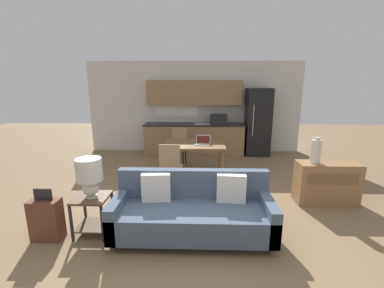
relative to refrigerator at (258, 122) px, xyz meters
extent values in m
plane|color=#7F6647|center=(-1.85, -4.25, -0.97)|extent=(20.00, 20.00, 0.00)
cube|color=silver|center=(-1.85, 0.38, 0.38)|extent=(6.40, 0.06, 2.70)
cube|color=white|center=(-2.39, 0.35, 0.59)|extent=(1.25, 0.01, 0.90)
cube|color=#8E704C|center=(-1.85, 0.04, -0.54)|extent=(2.90, 0.62, 0.86)
cube|color=#232326|center=(-1.85, 0.04, -0.09)|extent=(2.93, 0.65, 0.04)
cube|color=#B2B5B7|center=(-1.59, -0.01, -0.06)|extent=(0.48, 0.36, 0.01)
cylinder|color=#B7BABC|center=(-1.59, 0.16, 0.05)|extent=(0.02, 0.02, 0.24)
cube|color=#8E704C|center=(-1.85, 0.18, 0.83)|extent=(2.76, 0.34, 0.70)
cube|color=black|center=(-1.15, -0.01, 0.07)|extent=(0.48, 0.36, 0.28)
cube|color=black|center=(0.00, 0.00, 0.00)|extent=(0.68, 0.66, 1.93)
cylinder|color=silver|center=(-0.20, -0.35, 0.10)|extent=(0.02, 0.02, 0.87)
cube|color=brown|center=(-1.81, -1.82, -0.24)|extent=(1.36, 0.96, 0.04)
cylinder|color=brown|center=(-2.43, -2.24, -0.62)|extent=(0.05, 0.05, 0.70)
cylinder|color=brown|center=(-1.19, -2.24, -0.62)|extent=(0.05, 0.05, 0.70)
cylinder|color=brown|center=(-2.43, -1.40, -0.62)|extent=(0.05, 0.05, 0.70)
cylinder|color=brown|center=(-1.19, -1.40, -0.62)|extent=(0.05, 0.05, 0.70)
cylinder|color=#3D2D1E|center=(-2.75, -4.64, -0.92)|extent=(0.05, 0.05, 0.10)
cylinder|color=#3D2D1E|center=(-0.80, -4.64, -0.92)|extent=(0.05, 0.05, 0.10)
cylinder|color=#3D2D1E|center=(-2.75, -4.00, -0.92)|extent=(0.05, 0.05, 0.10)
cylinder|color=#3D2D1E|center=(-0.80, -4.00, -0.92)|extent=(0.05, 0.05, 0.10)
cube|color=#47566B|center=(-1.77, -4.32, -0.69)|extent=(2.14, 0.80, 0.35)
cube|color=#47566B|center=(-1.77, -3.99, -0.48)|extent=(2.14, 0.14, 0.77)
cube|color=#47566B|center=(-2.78, -4.32, -0.62)|extent=(0.14, 0.80, 0.49)
cube|color=#47566B|center=(-0.77, -4.32, -0.62)|extent=(0.14, 0.80, 0.49)
cube|color=silver|center=(-2.29, -4.12, -0.32)|extent=(0.41, 0.15, 0.40)
cube|color=silver|center=(-1.24, -4.12, -0.32)|extent=(0.41, 0.15, 0.40)
cube|color=brown|center=(-3.17, -4.24, -0.43)|extent=(0.46, 0.46, 0.03)
cube|color=brown|center=(-3.17, -4.24, -0.85)|extent=(0.41, 0.41, 0.02)
cube|color=#232326|center=(-3.38, -4.45, -0.71)|extent=(0.03, 0.03, 0.52)
cube|color=#232326|center=(-2.96, -4.45, -0.71)|extent=(0.03, 0.03, 0.52)
cube|color=#232326|center=(-3.38, -4.03, -0.71)|extent=(0.03, 0.03, 0.52)
cube|color=#232326|center=(-2.96, -4.03, -0.71)|extent=(0.03, 0.03, 0.52)
cylinder|color=silver|center=(-3.16, -4.25, -0.40)|extent=(0.16, 0.16, 0.02)
sphere|color=silver|center=(-3.16, -4.25, -0.28)|extent=(0.22, 0.22, 0.22)
cylinder|color=beige|center=(-3.16, -4.25, -0.02)|extent=(0.34, 0.34, 0.31)
cube|color=olive|center=(0.55, -3.17, -0.60)|extent=(1.04, 0.40, 0.73)
cube|color=brown|center=(0.55, -3.37, -0.45)|extent=(0.83, 0.01, 0.18)
cylinder|color=beige|center=(0.29, -3.18, -0.03)|extent=(0.17, 0.17, 0.40)
cylinder|color=beige|center=(0.29, -3.18, 0.19)|extent=(0.09, 0.09, 0.04)
cube|color=#997A56|center=(-2.24, -2.59, -0.55)|extent=(0.45, 0.45, 0.04)
cube|color=#997A56|center=(-2.26, -2.79, -0.27)|extent=(0.40, 0.05, 0.50)
cylinder|color=black|center=(-2.06, -2.43, -0.77)|extent=(0.03, 0.03, 0.40)
cylinder|color=black|center=(-2.40, -2.41, -0.77)|extent=(0.03, 0.03, 0.40)
cylinder|color=black|center=(-2.09, -2.77, -0.77)|extent=(0.03, 0.03, 0.40)
cylinder|color=black|center=(-2.42, -2.75, -0.77)|extent=(0.03, 0.03, 0.40)
cube|color=#997A56|center=(-2.24, -1.06, -0.55)|extent=(0.48, 0.48, 0.04)
cube|color=#997A56|center=(-2.22, -0.87, -0.27)|extent=(0.40, 0.09, 0.50)
cylinder|color=black|center=(-2.44, -1.21, -0.77)|extent=(0.03, 0.03, 0.40)
cylinder|color=black|center=(-2.10, -1.26, -0.77)|extent=(0.03, 0.03, 0.40)
cylinder|color=black|center=(-2.39, -0.87, -0.77)|extent=(0.03, 0.03, 0.40)
cylinder|color=black|center=(-2.05, -0.92, -0.77)|extent=(0.03, 0.03, 0.40)
cube|color=#B7BABC|center=(-1.62, -1.96, -0.22)|extent=(0.34, 0.26, 0.02)
cube|color=#B7BABC|center=(-1.60, -1.84, -0.12)|extent=(0.32, 0.09, 0.20)
cube|color=#4C1914|center=(-1.60, -1.85, -0.12)|extent=(0.29, 0.07, 0.17)
cube|color=brown|center=(-3.74, -4.40, -0.68)|extent=(0.39, 0.22, 0.57)
cube|color=black|center=(-3.74, -4.40, -0.32)|extent=(0.23, 0.02, 0.16)
camera|label=1|loc=(-1.69, -7.45, 1.10)|focal=24.00mm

